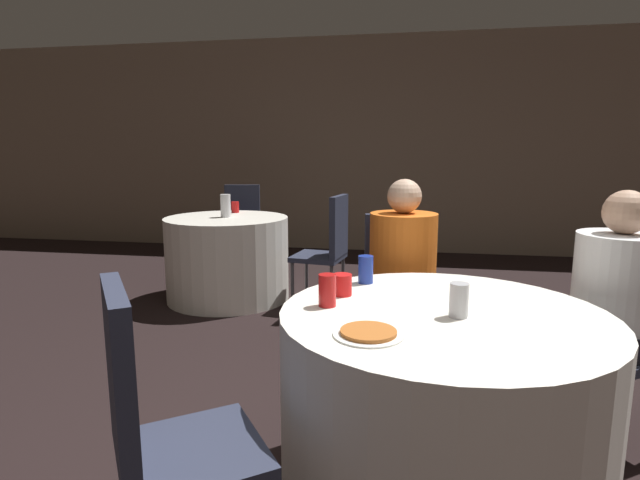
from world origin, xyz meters
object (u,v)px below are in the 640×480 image
object	(u,v)px
chair_near_north	(399,285)
soda_can_blue	(366,269)
chair_far_east	(329,243)
chair_far_north	(242,222)
table_far	(228,258)
soda_can_silver	(459,300)
bottle_far	(226,206)
table_near	(440,407)
chair_near_southwest	(155,422)
person_orange_shirt	(404,286)
chair_near_northeast	(630,321)
person_white_shirt	(605,319)
pizza_plate_near	(368,333)
soda_can_red	(327,290)

from	to	relation	value
chair_near_north	soda_can_blue	bearing A→B (deg)	67.80
chair_far_east	chair_far_north	bearing A→B (deg)	54.81
table_far	soda_can_silver	world-z (taller)	soda_can_silver
chair_far_north	bottle_far	world-z (taller)	chair_far_north
chair_far_east	bottle_far	xyz separation A→B (m)	(-0.96, 0.16, 0.28)
table_near	chair_near_north	bearing A→B (deg)	100.14
chair_near_southwest	person_orange_shirt	world-z (taller)	person_orange_shirt
person_orange_shirt	chair_near_northeast	bearing A→B (deg)	153.94
chair_far_north	soda_can_blue	size ratio (longest dim) A/B	7.93
person_white_shirt	person_orange_shirt	distance (m)	0.94
person_orange_shirt	bottle_far	distance (m)	2.26
chair_near_north	chair_far_north	world-z (taller)	same
table_far	soda_can_silver	size ratio (longest dim) A/B	8.97
chair_near_northeast	pizza_plate_near	world-z (taller)	chair_near_northeast
chair_near_southwest	chair_near_northeast	bearing A→B (deg)	88.43
chair_far_north	soda_can_red	distance (m)	3.68
soda_can_silver	soda_can_red	size ratio (longest dim) A/B	1.00
table_near	chair_near_northeast	distance (m)	1.03
chair_near_northeast	chair_far_east	world-z (taller)	same
chair_far_east	person_white_shirt	size ratio (longest dim) A/B	0.83
soda_can_red	person_white_shirt	bearing A→B (deg)	22.44
person_orange_shirt	chair_far_north	bearing A→B (deg)	-65.00
person_orange_shirt	pizza_plate_near	bearing A→B (deg)	74.74
table_near	person_orange_shirt	distance (m)	0.89
pizza_plate_near	soda_can_red	xyz separation A→B (m)	(-0.18, 0.28, 0.05)
pizza_plate_near	chair_far_north	bearing A→B (deg)	114.63
soda_can_silver	bottle_far	size ratio (longest dim) A/B	0.60
table_near	soda_can_silver	distance (m)	0.44
table_far	soda_can_silver	xyz separation A→B (m)	(1.78, -2.46, 0.43)
chair_far_north	bottle_far	bearing A→B (deg)	89.66
person_white_shirt	soda_can_blue	bearing A→B (deg)	62.93
chair_far_north	chair_far_east	bearing A→B (deg)	125.19
person_orange_shirt	soda_can_silver	size ratio (longest dim) A/B	9.64
soda_can_red	chair_far_north	bearing A→B (deg)	113.93
soda_can_blue	bottle_far	xyz separation A→B (m)	(-1.43, 2.06, 0.04)
chair_far_east	person_orange_shirt	size ratio (longest dim) A/B	0.82
table_far	soda_can_silver	distance (m)	3.06
soda_can_silver	soda_can_red	xyz separation A→B (m)	(-0.47, 0.04, 0.00)
chair_far_north	chair_far_east	size ratio (longest dim) A/B	1.00
person_orange_shirt	soda_can_red	world-z (taller)	person_orange_shirt
chair_near_southwest	table_near	bearing A→B (deg)	90.00
soda_can_red	bottle_far	world-z (taller)	bottle_far
table_far	bottle_far	world-z (taller)	bottle_far
table_near	chair_near_southwest	bearing A→B (deg)	-143.76
soda_can_red	soda_can_silver	bearing A→B (deg)	-5.39
person_orange_shirt	table_far	bearing A→B (deg)	-54.79
soda_can_red	bottle_far	size ratio (longest dim) A/B	0.60
chair_far_east	person_white_shirt	distance (m)	2.34
chair_far_north	soda_can_red	size ratio (longest dim) A/B	7.93
table_far	bottle_far	distance (m)	0.47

